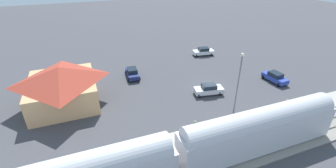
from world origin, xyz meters
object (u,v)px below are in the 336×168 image
at_px(pedestrian_waiting_far, 286,104).
at_px(sedan_white, 203,51).
at_px(sedan_silver, 209,89).
at_px(sedan_blue, 275,77).
at_px(station_building, 62,85).
at_px(light_pole_near_platform, 239,78).
at_px(pedestrian_on_platform, 195,126).
at_px(sedan_navy, 132,73).

distance_m(pedestrian_waiting_far, sedan_white, 23.46).
bearing_deg(sedan_silver, sedan_blue, -91.80).
distance_m(station_building, sedan_blue, 34.43).
bearing_deg(station_building, light_pole_near_platform, -117.23).
distance_m(pedestrian_on_platform, sedan_blue, 20.65).
bearing_deg(pedestrian_waiting_far, sedan_silver, 42.96).
relative_size(sedan_blue, light_pole_near_platform, 0.52).
height_order(station_building, light_pole_near_platform, light_pole_near_platform).
bearing_deg(sedan_white, pedestrian_on_platform, 149.07).
xyz_separation_m(station_building, sedan_blue, (-5.87, -33.86, -2.10)).
height_order(pedestrian_on_platform, light_pole_near_platform, light_pole_near_platform).
bearing_deg(station_building, sedan_blue, -99.84).
height_order(pedestrian_waiting_far, sedan_navy, pedestrian_waiting_far).
height_order(station_building, pedestrian_on_platform, station_building).
xyz_separation_m(sedan_silver, sedan_blue, (-0.40, -12.83, 0.00)).
bearing_deg(sedan_silver, pedestrian_waiting_far, -137.04).
relative_size(sedan_navy, sedan_blue, 1.00).
bearing_deg(pedestrian_on_platform, light_pole_near_platform, -73.64).
bearing_deg(sedan_silver, station_building, 75.42).
xyz_separation_m(station_building, pedestrian_on_platform, (-13.30, -14.60, -1.70)).
height_order(pedestrian_on_platform, sedan_navy, pedestrian_on_platform).
relative_size(sedan_navy, light_pole_near_platform, 0.52).
relative_size(pedestrian_waiting_far, sedan_blue, 0.37).
relative_size(station_building, pedestrian_on_platform, 6.40).
relative_size(sedan_navy, sedan_silver, 0.97).
bearing_deg(pedestrian_on_platform, sedan_navy, 10.53).
distance_m(pedestrian_on_platform, light_pole_near_platform, 8.55).
height_order(sedan_navy, sedan_blue, same).
bearing_deg(light_pole_near_platform, sedan_navy, 33.45).
distance_m(sedan_navy, sedan_white, 18.01).
relative_size(pedestrian_waiting_far, light_pole_near_platform, 0.19).
distance_m(pedestrian_on_platform, sedan_navy, 18.34).
relative_size(sedan_white, light_pole_near_platform, 0.54).
relative_size(pedestrian_on_platform, sedan_blue, 0.37).
xyz_separation_m(sedan_white, sedan_silver, (-15.37, 7.48, 0.00)).
height_order(pedestrian_on_platform, sedan_white, pedestrian_on_platform).
bearing_deg(sedan_white, sedan_navy, 106.72).
bearing_deg(pedestrian_waiting_far, sedan_white, 0.14).
bearing_deg(station_building, sedan_navy, -67.24).
relative_size(sedan_white, sedan_blue, 1.02).
bearing_deg(sedan_navy, station_building, 112.76).
xyz_separation_m(pedestrian_waiting_far, sedan_navy, (18.28, 17.31, -0.40)).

